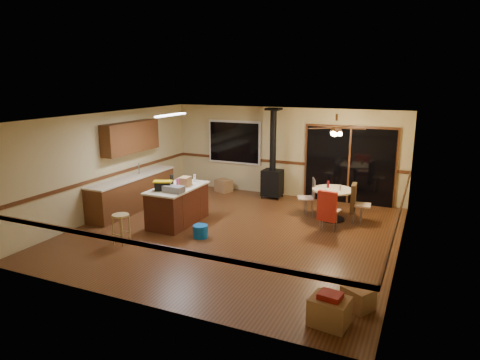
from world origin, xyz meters
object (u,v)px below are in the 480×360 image
Objects in this scene: box_under_window at (224,186)px; box_corner_b at (358,298)px; chair_left at (310,193)px; chair_near at (327,206)px; bar_stool at (121,229)px; toolbox_black at (163,186)px; kitchen_island at (178,205)px; blue_bucket at (201,231)px; wood_stove at (272,173)px; toolbox_grey at (174,189)px; chair_right at (355,198)px; box_corner_a at (329,311)px; dining_table at (333,199)px.

box_corner_b is (4.90, -5.35, -0.02)m from box_under_window.
chair_near is at bearing -56.60° from chair_left.
chair_near reaches higher than bar_stool.
box_under_window is (-0.18, 3.51, -0.81)m from toolbox_black.
chair_near is 1.50× the size of box_under_window.
toolbox_black is at bearing 158.71° from box_corner_b.
kitchen_island is 4.77× the size of toolbox_black.
bar_stool is at bearing -131.69° from chair_left.
blue_bucket is (0.96, -0.62, -0.31)m from kitchen_island.
wood_stove is at bearing 121.91° from box_corner_b.
wood_stove is at bearing 84.70° from blue_bucket.
toolbox_grey reaches higher than chair_near.
chair_near is 4.33m from box_under_window.
chair_right is 1.32× the size of box_corner_a.
kitchen_island is 3.77m from dining_table.
toolbox_grey is at bearing 157.68° from box_corner_b.
toolbox_grey is 0.31m from toolbox_black.
box_corner_b is at bearing -7.45° from bar_stool.
box_corner_a is (4.42, -2.45, -0.80)m from toolbox_black.
kitchen_island is at bearing -145.01° from chair_left.
bar_stool reaches higher than box_corner_b.
toolbox_grey reaches higher than kitchen_island.
blue_bucket is at bearing -148.31° from chair_near.
chair_right reaches higher than bar_stool.
chair_left is (2.73, 1.91, 0.14)m from kitchen_island.
toolbox_black is at bearing -106.41° from kitchen_island.
box_corner_b is (1.87, -4.16, -0.42)m from chair_left.
blue_bucket is 0.72× the size of box_under_window.
wood_stove is at bearing 67.68° from toolbox_black.
chair_near is (3.79, 2.49, 0.28)m from bar_stool.
toolbox_black reaches higher than blue_bucket.
chair_left is 1.12m from chair_right.
toolbox_black is at bearing -147.71° from dining_table.
blue_bucket is (0.77, -0.18, -0.83)m from toolbox_grey.
blue_bucket is 3.93m from box_under_window.
dining_table is 2.37× the size of box_corner_b.
box_under_window is (-1.60, 0.05, -0.54)m from wood_stove.
wood_stove is at bearing 134.16° from chair_near.
toolbox_grey is at bearing -144.92° from dining_table.
dining_table is 3.88m from box_under_window.
chair_left is at bearing 108.27° from box_corner_a.
bar_stool is 0.91× the size of chair_near.
box_under_window is (-3.70, 2.21, -0.41)m from chair_near.
box_corner_b is at bearing -26.06° from kitchen_island.
chair_left is 1.22m from chair_near.
wood_stove is 2.84m from chair_right.
kitchen_island is 1.68× the size of dining_table.
bar_stool is 5.44m from chair_right.
box_under_window is at bearing 178.21° from wood_stove.
toolbox_grey is at bearing -137.29° from chair_left.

